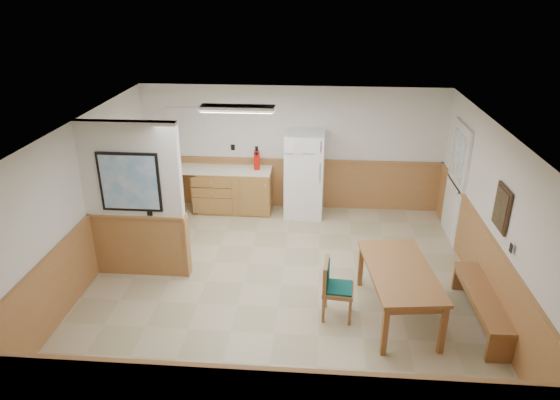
# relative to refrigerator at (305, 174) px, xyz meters

# --- Properties ---
(ground) EXTENTS (6.00, 6.00, 0.00)m
(ground) POSITION_rel_refrigerator_xyz_m (-0.27, -2.63, -0.84)
(ground) COLOR tan
(ground) RESTS_ON ground
(ceiling) EXTENTS (6.00, 6.00, 0.02)m
(ceiling) POSITION_rel_refrigerator_xyz_m (-0.27, -2.63, 1.66)
(ceiling) COLOR silver
(ceiling) RESTS_ON back_wall
(back_wall) EXTENTS (6.00, 0.02, 2.50)m
(back_wall) POSITION_rel_refrigerator_xyz_m (-0.27, 0.37, 0.41)
(back_wall) COLOR silver
(back_wall) RESTS_ON ground
(right_wall) EXTENTS (0.02, 6.00, 2.50)m
(right_wall) POSITION_rel_refrigerator_xyz_m (2.73, -2.63, 0.41)
(right_wall) COLOR silver
(right_wall) RESTS_ON ground
(left_wall) EXTENTS (0.02, 6.00, 2.50)m
(left_wall) POSITION_rel_refrigerator_xyz_m (-3.27, -2.63, 0.41)
(left_wall) COLOR silver
(left_wall) RESTS_ON ground
(wainscot_back) EXTENTS (6.00, 0.04, 1.00)m
(wainscot_back) POSITION_rel_refrigerator_xyz_m (-0.27, 0.35, -0.34)
(wainscot_back) COLOR #A46E41
(wainscot_back) RESTS_ON ground
(wainscot_right) EXTENTS (0.04, 6.00, 1.00)m
(wainscot_right) POSITION_rel_refrigerator_xyz_m (2.71, -2.63, -0.34)
(wainscot_right) COLOR #A46E41
(wainscot_right) RESTS_ON ground
(wainscot_left) EXTENTS (0.04, 6.00, 1.00)m
(wainscot_left) POSITION_rel_refrigerator_xyz_m (-3.25, -2.63, -0.34)
(wainscot_left) COLOR #A46E41
(wainscot_left) RESTS_ON ground
(partition_wall) EXTENTS (1.50, 0.20, 2.50)m
(partition_wall) POSITION_rel_refrigerator_xyz_m (-2.52, -2.43, 0.39)
(partition_wall) COLOR silver
(partition_wall) RESTS_ON ground
(kitchen_counter) EXTENTS (2.20, 0.61, 1.00)m
(kitchen_counter) POSITION_rel_refrigerator_xyz_m (-1.47, 0.05, -0.38)
(kitchen_counter) COLOR #A87A3B
(kitchen_counter) RESTS_ON ground
(exterior_door) EXTENTS (0.07, 1.02, 2.15)m
(exterior_door) POSITION_rel_refrigerator_xyz_m (2.70, -0.73, 0.21)
(exterior_door) COLOR white
(exterior_door) RESTS_ON ground
(kitchen_window) EXTENTS (0.80, 0.04, 1.00)m
(kitchen_window) POSITION_rel_refrigerator_xyz_m (-2.37, 0.35, 0.71)
(kitchen_window) COLOR white
(kitchen_window) RESTS_ON back_wall
(wall_painting) EXTENTS (0.04, 0.50, 0.60)m
(wall_painting) POSITION_rel_refrigerator_xyz_m (2.70, -2.93, 0.71)
(wall_painting) COLOR #382516
(wall_painting) RESTS_ON right_wall
(fluorescent_fixture) EXTENTS (1.20, 0.30, 0.09)m
(fluorescent_fixture) POSITION_rel_refrigerator_xyz_m (-1.07, -1.33, 1.60)
(fluorescent_fixture) COLOR white
(fluorescent_fixture) RESTS_ON ceiling
(refrigerator) EXTENTS (0.78, 0.74, 1.69)m
(refrigerator) POSITION_rel_refrigerator_xyz_m (0.00, 0.00, 0.00)
(refrigerator) COLOR white
(refrigerator) RESTS_ON ground
(dining_table) EXTENTS (1.04, 1.78, 0.75)m
(dining_table) POSITION_rel_refrigerator_xyz_m (1.40, -3.27, -0.19)
(dining_table) COLOR brown
(dining_table) RESTS_ON ground
(dining_bench) EXTENTS (0.40, 1.70, 0.45)m
(dining_bench) POSITION_rel_refrigerator_xyz_m (2.53, -3.33, -0.50)
(dining_bench) COLOR brown
(dining_bench) RESTS_ON ground
(dining_chair) EXTENTS (0.61, 0.46, 0.85)m
(dining_chair) POSITION_rel_refrigerator_xyz_m (0.49, -3.33, -0.35)
(dining_chair) COLOR brown
(dining_chair) RESTS_ON ground
(fire_extinguisher) EXTENTS (0.12, 0.12, 0.47)m
(fire_extinguisher) POSITION_rel_refrigerator_xyz_m (-0.95, 0.06, 0.26)
(fire_extinguisher) COLOR red
(fire_extinguisher) RESTS_ON kitchen_counter
(soap_bottle) EXTENTS (0.08, 0.08, 0.25)m
(soap_bottle) POSITION_rel_refrigerator_xyz_m (-2.61, 0.02, 0.18)
(soap_bottle) COLOR #1A912F
(soap_bottle) RESTS_ON kitchen_counter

